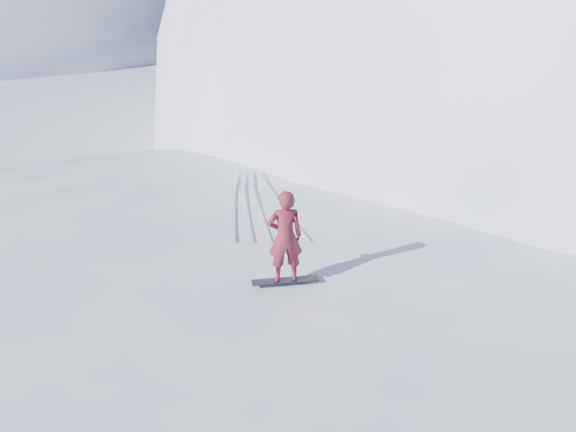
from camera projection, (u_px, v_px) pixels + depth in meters
name	position (u px, v px, depth m)	size (l,w,h in m)	color
ground	(243.00, 361.00, 15.08)	(400.00, 400.00, 0.00)	white
near_ridge	(292.00, 300.00, 17.81)	(36.00, 28.00, 4.80)	white
peak_shoulder	(484.00, 145.00, 33.10)	(28.00, 24.00, 18.00)	white
far_ridge_c	(104.00, 15.00, 119.54)	(140.00, 90.00, 36.00)	white
wind_bumps	(232.00, 315.00, 17.08)	(16.00, 14.40, 1.00)	white
snowboard	(285.00, 280.00, 13.69)	(1.44, 0.27, 0.02)	black
snowboarder	(285.00, 237.00, 13.32)	(0.74, 0.48, 2.02)	maroon
board_tracks	(254.00, 200.00, 18.35)	(2.75, 5.95, 0.04)	silver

